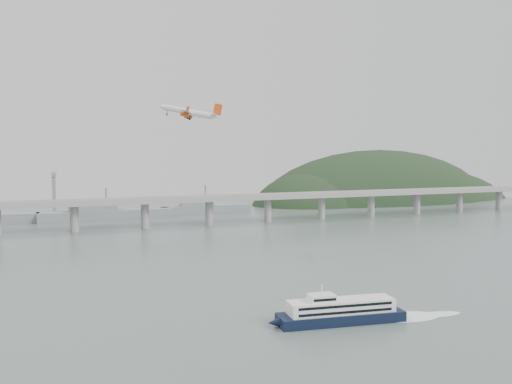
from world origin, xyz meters
name	(u,v)px	position (x,y,z in m)	size (l,w,h in m)	color
ground	(305,285)	(0.00, 0.00, 0.00)	(900.00, 900.00, 0.00)	#566461
bridge	(183,203)	(-1.15, 200.00, 17.65)	(800.00, 22.00, 23.90)	gray
headland	(389,216)	(285.18, 331.75, -19.34)	(365.00, 155.00, 156.00)	black
ferry	(341,312)	(-12.94, -50.44, 3.60)	(70.31, 19.17, 13.29)	black
airliner	(190,112)	(-26.99, 83.41, 77.98)	(32.84, 31.00, 9.62)	silver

